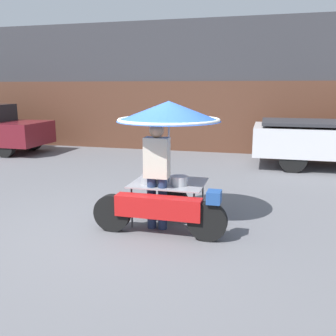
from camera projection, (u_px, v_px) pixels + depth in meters
name	position (u px, v px, depth m)	size (l,w,h in m)	color
ground_plane	(134.00, 227.00, 6.04)	(36.00, 36.00, 0.00)	slate
shopfront_building	(212.00, 87.00, 13.50)	(28.00, 2.06, 4.41)	#38383D
vendor_motorcycle_cart	(168.00, 133.00, 5.90)	(2.08, 1.67, 2.00)	black
vendor_person	(157.00, 170.00, 5.80)	(0.38, 0.23, 1.69)	navy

